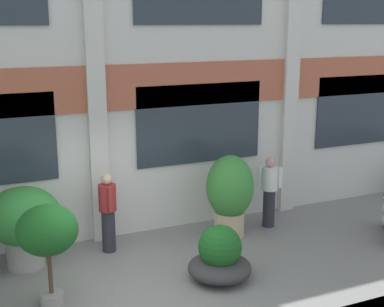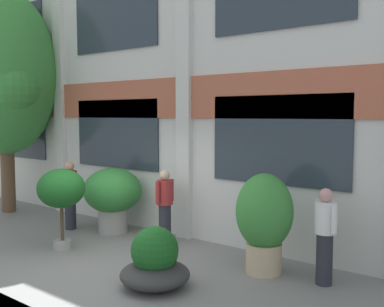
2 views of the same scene
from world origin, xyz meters
TOP-DOWN VIEW (x-y plane):
  - ground_plane at (0.00, 0.00)m, footprint 80.00×80.00m
  - apartment_facade at (0.00, 2.68)m, footprint 18.21×0.64m
  - potted_plant_ribbed_drum at (2.49, 1.50)m, footprint 0.98×0.98m
  - potted_plant_glazed_jar at (-1.59, 1.71)m, footprint 1.33×1.33m
  - potted_plant_tall_urn at (-1.39, 0.17)m, footprint 0.95×0.95m
  - potted_plant_wide_bowl at (1.44, -0.14)m, footprint 1.12×1.12m
  - resident_by_doorway at (3.52, 1.62)m, footprint 0.47×0.34m
  - resident_near_plants at (-0.02, 1.76)m, footprint 0.34×0.53m

SIDE VIEW (x-z plane):
  - ground_plane at x=0.00m, z-range 0.00..0.00m
  - potted_plant_wide_bowl at x=1.44m, z-range -0.10..0.87m
  - resident_by_doorway at x=3.52m, z-range 0.05..1.62m
  - resident_near_plants at x=-0.02m, z-range 0.05..1.63m
  - potted_plant_glazed_jar at x=-1.59m, z-range 0.15..1.65m
  - potted_plant_ribbed_drum at x=2.49m, z-range 0.10..1.83m
  - potted_plant_tall_urn at x=-1.39m, z-range 0.39..2.03m
  - apartment_facade at x=0.00m, z-range -0.02..7.96m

